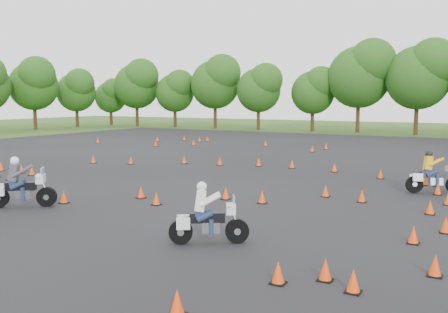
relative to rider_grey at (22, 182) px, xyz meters
The scene contains 7 objects.
ground 5.31m from the rider_grey, 45.58° to the left, with size 140.00×140.00×0.00m, color #2D5119.
asphalt_pad 10.44m from the rider_grey, 69.38° to the left, with size 62.00×62.00×0.00m, color black.
treeline 39.31m from the rider_grey, 80.82° to the left, with size 87.11×32.85×10.72m.
traffic_cones 10.01m from the rider_grey, 68.76° to the left, with size 36.40×32.74×0.45m.
rider_grey is the anchor object (origin of this frame).
rider_yellow 15.54m from the rider_grey, 38.44° to the left, with size 2.21×0.68×1.71m, color gold, non-canonical shape.
rider_white 7.93m from the rider_grey, ahead, with size 2.08×0.64×1.61m, color white, non-canonical shape.
Camera 1 is at (10.73, -15.16, 3.73)m, focal length 40.00 mm.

